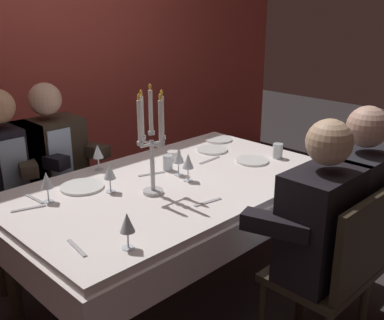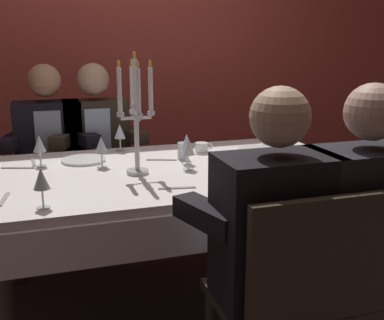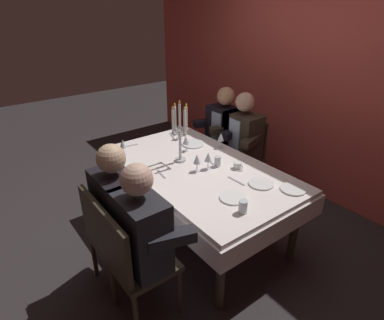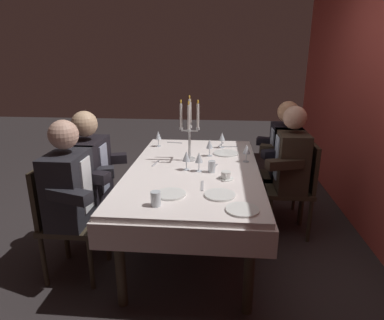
{
  "view_description": "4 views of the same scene",
  "coord_description": "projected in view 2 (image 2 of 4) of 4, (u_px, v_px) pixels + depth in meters",
  "views": [
    {
      "loc": [
        -1.67,
        -1.83,
        1.72
      ],
      "look_at": [
        0.16,
        0.01,
        0.83
      ],
      "focal_mm": 42.95,
      "sensor_mm": 36.0,
      "label": 1
    },
    {
      "loc": [
        -0.63,
        -2.3,
        1.39
      ],
      "look_at": [
        0.09,
        -0.02,
        0.78
      ],
      "focal_mm": 44.45,
      "sensor_mm": 36.0,
      "label": 2
    },
    {
      "loc": [
        2.11,
        -1.66,
        2.13
      ],
      "look_at": [
        -0.01,
        -0.06,
        0.82
      ],
      "focal_mm": 30.46,
      "sensor_mm": 36.0,
      "label": 3
    },
    {
      "loc": [
        2.68,
        0.21,
        1.67
      ],
      "look_at": [
        0.14,
        -0.0,
        0.85
      ],
      "focal_mm": 30.84,
      "sensor_mm": 36.0,
      "label": 4
    }
  ],
  "objects": [
    {
      "name": "knife_5",
      "position": [
        239.0,
        157.0,
        2.68
      ],
      "size": [
        0.19,
        0.03,
        0.01
      ],
      "primitive_type": "cube",
      "rotation": [
        0.0,
        0.0,
        0.04
      ],
      "color": "#B7B7BC",
      "rests_on": "dining_table"
    },
    {
      "name": "candelabra",
      "position": [
        136.0,
        117.0,
        2.29
      ],
      "size": [
        0.19,
        0.19,
        0.6
      ],
      "color": "silver",
      "rests_on": "dining_table"
    },
    {
      "name": "coffee_cup_0",
      "position": [
        202.0,
        148.0,
        2.79
      ],
      "size": [
        0.13,
        0.12,
        0.06
      ],
      "color": "white",
      "rests_on": "dining_table"
    },
    {
      "name": "wine_glass_2",
      "position": [
        101.0,
        146.0,
        2.45
      ],
      "size": [
        0.07,
        0.07,
        0.16
      ],
      "color": "silver",
      "rests_on": "dining_table"
    },
    {
      "name": "wine_glass_4",
      "position": [
        120.0,
        132.0,
        2.81
      ],
      "size": [
        0.07,
        0.07,
        0.16
      ],
      "color": "silver",
      "rests_on": "dining_table"
    },
    {
      "name": "back_wall",
      "position": [
        118.0,
        44.0,
        3.86
      ],
      "size": [
        6.0,
        0.12,
        2.7
      ],
      "primitive_type": "cube",
      "color": "#C4483E",
      "rests_on": "ground_plane"
    },
    {
      "name": "fork_0",
      "position": [
        177.0,
        188.0,
        2.13
      ],
      "size": [
        0.17,
        0.05,
        0.01
      ],
      "primitive_type": "cube",
      "rotation": [
        0.0,
        0.0,
        -0.17
      ],
      "color": "#B7B7BC",
      "rests_on": "dining_table"
    },
    {
      "name": "seated_diner_1",
      "position": [
        96.0,
        139.0,
        3.21
      ],
      "size": [
        0.63,
        0.48,
        1.24
      ],
      "color": "#332B1F",
      "rests_on": "ground_plane"
    },
    {
      "name": "seated_diner_0",
      "position": [
        49.0,
        142.0,
        3.11
      ],
      "size": [
        0.63,
        0.48,
        1.24
      ],
      "color": "#332B1F",
      "rests_on": "ground_plane"
    },
    {
      "name": "dinner_plate_1",
      "position": [
        277.0,
        142.0,
        3.05
      ],
      "size": [
        0.21,
        0.21,
        0.01
      ],
      "primitive_type": "cylinder",
      "color": "white",
      "rests_on": "dining_table"
    },
    {
      "name": "fork_2",
      "position": [
        18.0,
        168.0,
        2.46
      ],
      "size": [
        0.17,
        0.07,
        0.01
      ],
      "primitive_type": "cube",
      "rotation": [
        0.0,
        0.0,
        -0.3
      ],
      "color": "#B7B7BC",
      "rests_on": "dining_table"
    },
    {
      "name": "seated_diner_2",
      "position": [
        276.0,
        228.0,
        1.7
      ],
      "size": [
        0.63,
        0.48,
        1.24
      ],
      "color": "#332B1F",
      "rests_on": "ground_plane"
    },
    {
      "name": "water_tumbler_1",
      "position": [
        322.0,
        156.0,
        2.52
      ],
      "size": [
        0.07,
        0.07,
        0.1
      ],
      "primitive_type": "cylinder",
      "color": "silver",
      "rests_on": "dining_table"
    },
    {
      "name": "dinner_plate_2",
      "position": [
        286.0,
        163.0,
        2.54
      ],
      "size": [
        0.21,
        0.21,
        0.01
      ],
      "primitive_type": "cylinder",
      "color": "white",
      "rests_on": "dining_table"
    },
    {
      "name": "water_tumbler_0",
      "position": [
        183.0,
        151.0,
        2.64
      ],
      "size": [
        0.06,
        0.06,
        0.1
      ],
      "primitive_type": "cylinder",
      "color": "silver",
      "rests_on": "dining_table"
    },
    {
      "name": "wine_glass_0",
      "position": [
        187.0,
        143.0,
        2.52
      ],
      "size": [
        0.07,
        0.07,
        0.16
      ],
      "color": "silver",
      "rests_on": "dining_table"
    },
    {
      "name": "wine_glass_1",
      "position": [
        39.0,
        145.0,
        2.47
      ],
      "size": [
        0.07,
        0.07,
        0.16
      ],
      "color": "silver",
      "rests_on": "dining_table"
    },
    {
      "name": "fork_3",
      "position": [
        162.0,
        160.0,
        2.62
      ],
      "size": [
        0.17,
        0.07,
        0.01
      ],
      "primitive_type": "cube",
      "rotation": [
        0.0,
        0.0,
        -0.34
      ],
      "color": "#B7B7BC",
      "rests_on": "dining_table"
    },
    {
      "name": "spoon_1",
      "position": [
        34.0,
        162.0,
        2.57
      ],
      "size": [
        0.03,
        0.17,
        0.01
      ],
      "primitive_type": "cube",
      "rotation": [
        0.0,
        0.0,
        1.62
      ],
      "color": "#B7B7BC",
      "rests_on": "dining_table"
    },
    {
      "name": "ground_plane",
      "position": [
        175.0,
        295.0,
        2.66
      ],
      "size": [
        12.0,
        12.0,
        0.0
      ],
      "primitive_type": "plane",
      "color": "#2E2929"
    },
    {
      "name": "wine_glass_5",
      "position": [
        188.0,
        147.0,
        2.41
      ],
      "size": [
        0.07,
        0.07,
        0.16
      ],
      "color": "silver",
      "rests_on": "dining_table"
    },
    {
      "name": "fork_4",
      "position": [
        4.0,
        199.0,
        1.98
      ],
      "size": [
        0.04,
        0.17,
        0.01
      ],
      "primitive_type": "cube",
      "rotation": [
        0.0,
        0.0,
        1.43
      ],
      "color": "#B7B7BC",
      "rests_on": "dining_table"
    },
    {
      "name": "dinner_plate_3",
      "position": [
        84.0,
        160.0,
        2.6
      ],
      "size": [
        0.24,
        0.24,
        0.01
      ],
      "primitive_type": "cylinder",
      "color": "white",
      "rests_on": "dining_table"
    },
    {
      "name": "dinner_plate_0",
      "position": [
        256.0,
        149.0,
        2.85
      ],
      "size": [
        0.22,
        0.22,
        0.01
      ],
      "primitive_type": "cylinder",
      "color": "white",
      "rests_on": "dining_table"
    },
    {
      "name": "seated_diner_3",
      "position": [
        364.0,
        216.0,
        1.81
      ],
      "size": [
        0.63,
        0.48,
        1.24
      ],
      "color": "#332B1F",
      "rests_on": "ground_plane"
    },
    {
      "name": "dining_table",
      "position": [
        174.0,
        189.0,
        2.5
      ],
      "size": [
        1.94,
        1.14,
        0.74
      ],
      "color": "white",
      "rests_on": "ground_plane"
    },
    {
      "name": "wine_glass_3",
      "position": [
        41.0,
        180.0,
        1.85
      ],
      "size": [
        0.07,
        0.07,
        0.16
      ],
      "color": "silver",
      "rests_on": "dining_table"
    }
  ]
}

